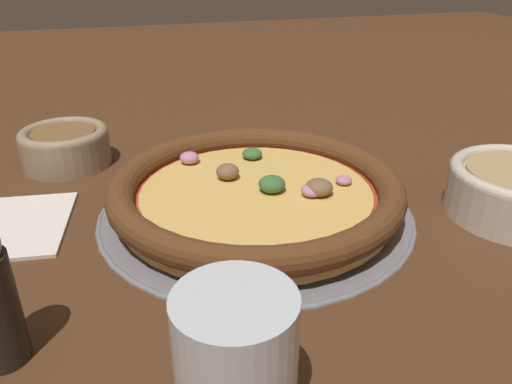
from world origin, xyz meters
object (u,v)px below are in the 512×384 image
pizza (256,190)px  drinking_cup (236,361)px  napkin (9,224)px  bowl_far (65,145)px  pizza_tray (256,208)px

pizza → drinking_cup: (0.09, 0.26, 0.02)m
pizza → drinking_cup: bearing=70.7°
pizza → napkin: 0.27m
drinking_cup → pizza: bearing=-109.3°
bowl_far → drinking_cup: size_ratio=1.22×
pizza_tray → napkin: size_ratio=2.34×
pizza → napkin: size_ratio=2.17×
bowl_far → drinking_cup: (-0.12, 0.47, 0.02)m
bowl_far → napkin: bearing=71.4°
napkin → pizza_tray: bearing=171.1°
drinking_cup → napkin: drinking_cup is taller
pizza → drinking_cup: drinking_cup is taller
pizza → napkin: (0.27, -0.04, -0.02)m
pizza_tray → bowl_far: 0.30m
napkin → drinking_cup: bearing=119.9°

